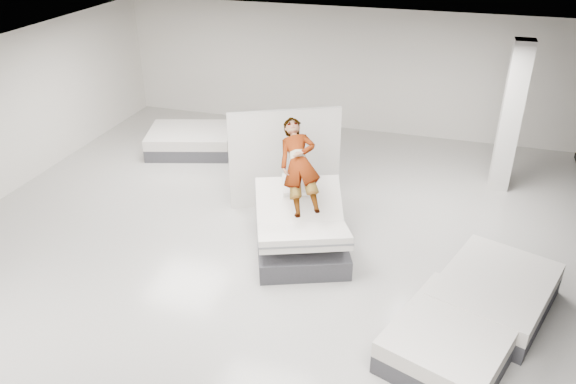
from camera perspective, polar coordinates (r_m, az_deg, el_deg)
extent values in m
plane|color=#B7B5AC|center=(9.59, -3.35, -8.20)|extent=(14.00, 14.00, 0.00)
plane|color=#252528|center=(8.13, -3.98, 10.32)|extent=(14.00, 14.00, 0.00)
cube|color=silver|center=(15.06, 5.72, 12.23)|extent=(12.00, 0.04, 3.20)
cube|color=#3C3D42|center=(10.07, 1.25, -4.99)|extent=(2.16, 2.45, 0.36)
cube|color=silver|center=(10.08, 1.09, -1.22)|extent=(1.77, 1.45, 0.77)
cube|color=slate|center=(10.08, 1.09, -1.22)|extent=(1.75, 1.36, 0.62)
cube|color=silver|center=(9.46, 1.56, -4.49)|extent=(1.80, 1.52, 0.45)
cube|color=slate|center=(9.46, 1.56, -4.49)|extent=(1.81, 1.51, 0.26)
cube|color=silver|center=(10.05, 1.03, 0.79)|extent=(0.67, 0.59, 0.35)
imported|color=slate|center=(9.78, 1.15, 1.42)|extent=(1.20, 1.73, 1.59)
cube|color=black|center=(9.60, 2.64, -0.71)|extent=(0.10, 0.15, 0.08)
cube|color=silver|center=(11.18, -0.32, 3.43)|extent=(2.03, 1.09, 2.02)
cube|color=#3C3D42|center=(9.34, 20.10, -10.18)|extent=(2.08, 2.37, 0.30)
cube|color=silver|center=(9.18, 20.38, -8.83)|extent=(2.08, 2.37, 0.25)
cube|color=#3C3D42|center=(8.33, 16.25, -14.86)|extent=(2.04, 2.32, 0.29)
cube|color=silver|center=(8.15, 16.51, -13.48)|extent=(2.04, 2.32, 0.24)
cube|color=#3C3D42|center=(14.18, -9.83, 4.71)|extent=(2.33, 1.99, 0.30)
cube|color=silver|center=(14.08, -9.92, 5.74)|extent=(2.33, 1.99, 0.25)
cube|color=silver|center=(12.48, 21.67, 7.01)|extent=(0.40, 0.40, 3.20)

